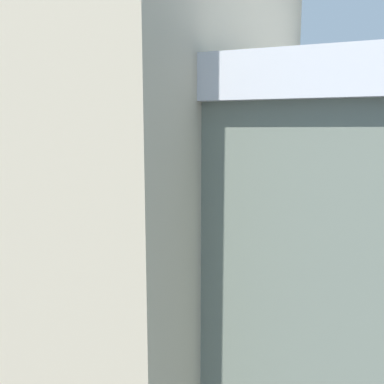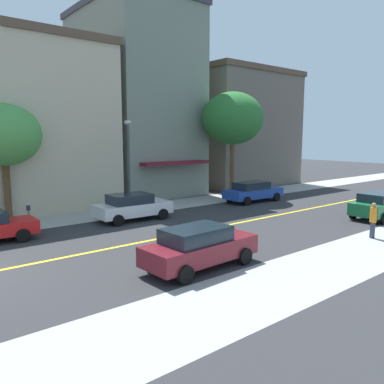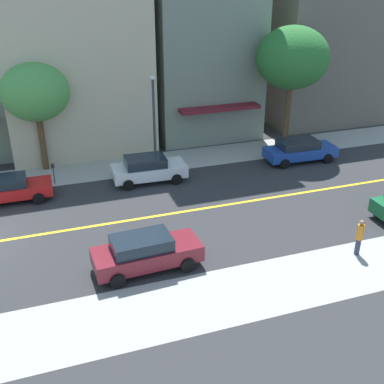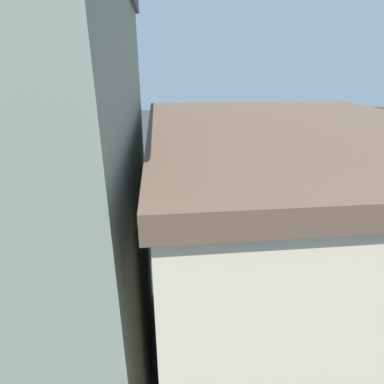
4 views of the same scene
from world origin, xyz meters
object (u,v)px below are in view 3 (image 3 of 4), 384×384
(parking_meter, at_px, (53,170))
(white_sedan_left_curb, at_px, (148,168))
(red_sedan_left_curb, at_px, (6,189))
(street_tree_left_near, at_px, (293,58))
(street_tree_left_far, at_px, (35,93))
(blue_sedan_left_curb, at_px, (300,150))
(maroon_sedan_right_curb, at_px, (146,252))
(street_lamp, at_px, (154,111))
(pedestrian_orange_shirt, at_px, (359,236))

(parking_meter, distance_m, white_sedan_left_curb, 5.60)
(red_sedan_left_curb, distance_m, white_sedan_left_curb, 7.99)
(street_tree_left_near, relative_size, parking_meter, 6.54)
(street_tree_left_far, relative_size, blue_sedan_left_curb, 1.39)
(street_tree_left_near, bearing_deg, parking_meter, -85.77)
(white_sedan_left_curb, bearing_deg, maroon_sedan_right_curb, -102.49)
(street_tree_left_near, xyz_separation_m, parking_meter, (1.19, -16.12, -5.41))
(parking_meter, relative_size, blue_sedan_left_curb, 0.27)
(street_lamp, distance_m, blue_sedan_left_curb, 9.95)
(red_sedan_left_curb, bearing_deg, blue_sedan_left_curb, 0.68)
(street_tree_left_far, height_order, blue_sedan_left_curb, street_tree_left_far)
(maroon_sedan_right_curb, bearing_deg, white_sedan_left_curb, 72.62)
(street_tree_left_near, relative_size, maroon_sedan_right_curb, 1.80)
(white_sedan_left_curb, bearing_deg, street_tree_left_near, 15.76)
(blue_sedan_left_curb, xyz_separation_m, pedestrian_orange_shirt, (10.72, -3.36, 0.14))
(street_tree_left_far, height_order, red_sedan_left_curb, street_tree_left_far)
(maroon_sedan_right_curb, bearing_deg, parking_meter, 104.10)
(street_lamp, bearing_deg, red_sedan_left_curb, -75.98)
(parking_meter, xyz_separation_m, blue_sedan_left_curb, (1.51, 15.68, -0.06))
(parking_meter, xyz_separation_m, maroon_sedan_right_curb, (10.25, 3.12, -0.03))
(street_tree_left_near, distance_m, red_sedan_left_curb, 19.69)
(blue_sedan_left_curb, bearing_deg, maroon_sedan_right_curb, -143.44)
(street_lamp, bearing_deg, street_tree_left_far, -105.82)
(street_tree_left_far, height_order, street_lamp, street_tree_left_far)
(red_sedan_left_curb, distance_m, maroon_sedan_right_curb, 10.36)
(blue_sedan_left_curb, relative_size, white_sedan_left_curb, 1.08)
(red_sedan_left_curb, distance_m, blue_sedan_left_curb, 18.26)
(parking_meter, distance_m, pedestrian_orange_shirt, 17.36)
(street_tree_left_far, relative_size, red_sedan_left_curb, 1.43)
(pedestrian_orange_shirt, bearing_deg, white_sedan_left_curb, 75.77)
(parking_meter, xyz_separation_m, street_lamp, (-0.64, 6.40, 2.82))
(red_sedan_left_curb, relative_size, blue_sedan_left_curb, 0.97)
(street_tree_left_far, xyz_separation_m, red_sedan_left_curb, (4.16, -2.21, -4.17))
(street_tree_left_near, xyz_separation_m, blue_sedan_left_curb, (2.70, -0.44, -5.47))
(parking_meter, bearing_deg, street_tree_left_far, -171.82)
(street_lamp, bearing_deg, parking_meter, -84.31)
(street_tree_left_near, xyz_separation_m, white_sedan_left_curb, (2.62, -10.70, -5.45))
(street_tree_left_near, height_order, pedestrian_orange_shirt, street_tree_left_near)
(street_lamp, bearing_deg, street_tree_left_near, 93.26)
(white_sedan_left_curb, bearing_deg, pedestrian_orange_shirt, -55.38)
(street_tree_left_near, height_order, parking_meter, street_tree_left_near)
(street_lamp, distance_m, red_sedan_left_curb, 9.70)
(street_tree_left_far, distance_m, white_sedan_left_curb, 8.13)
(street_tree_left_near, distance_m, street_lamp, 10.07)
(street_tree_left_near, bearing_deg, street_lamp, -86.74)
(blue_sedan_left_curb, bearing_deg, street_tree_left_far, 167.50)
(street_tree_left_far, height_order, pedestrian_orange_shirt, street_tree_left_far)
(parking_meter, bearing_deg, white_sedan_left_curb, 75.26)
(red_sedan_left_curb, bearing_deg, pedestrian_orange_shirt, -35.11)
(parking_meter, height_order, blue_sedan_left_curb, blue_sedan_left_curb)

